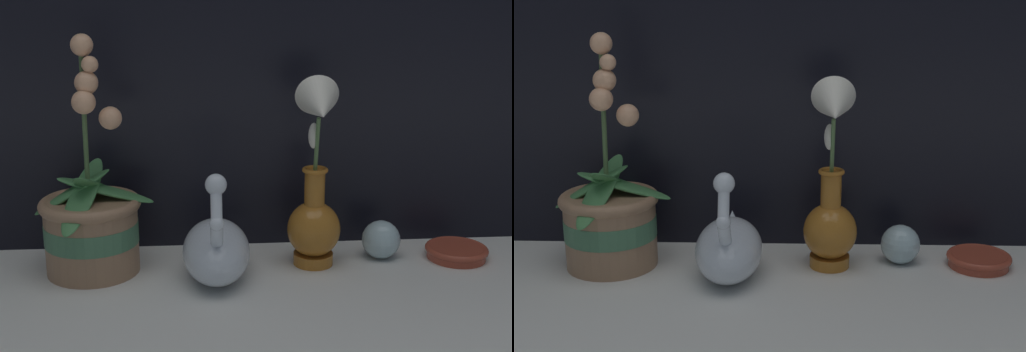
% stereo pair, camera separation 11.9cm
% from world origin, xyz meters
% --- Properties ---
extents(ground_plane, '(2.80, 2.80, 0.00)m').
position_xyz_m(ground_plane, '(0.00, 0.00, 0.00)').
color(ground_plane, silver).
extents(orchid_potted_plant, '(0.21, 0.23, 0.41)m').
position_xyz_m(orchid_potted_plant, '(-0.31, 0.15, 0.09)').
color(orchid_potted_plant, '#9E7556').
rests_on(orchid_potted_plant, ground_plane).
extents(swan_figurine, '(0.11, 0.21, 0.20)m').
position_xyz_m(swan_figurine, '(-0.10, 0.11, 0.05)').
color(swan_figurine, silver).
rests_on(swan_figurine, ground_plane).
extents(blue_vase, '(0.09, 0.13, 0.34)m').
position_xyz_m(blue_vase, '(0.07, 0.15, 0.13)').
color(blue_vase, '#B26B23').
rests_on(blue_vase, ground_plane).
extents(glass_sphere, '(0.07, 0.07, 0.07)m').
position_xyz_m(glass_sphere, '(0.20, 0.18, 0.03)').
color(glass_sphere, silver).
rests_on(glass_sphere, ground_plane).
extents(amber_dish, '(0.11, 0.11, 0.02)m').
position_xyz_m(amber_dish, '(0.33, 0.16, 0.01)').
color(amber_dish, '#A8422D').
rests_on(amber_dish, ground_plane).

